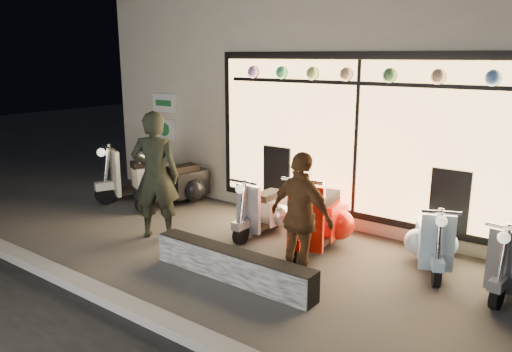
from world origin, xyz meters
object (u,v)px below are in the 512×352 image
(scooter_silver, at_px, (267,210))
(man, at_px, (155,175))
(woman, at_px, (301,217))
(graffiti_barrier, at_px, (233,265))
(scooter_red, at_px, (321,217))

(scooter_silver, distance_m, man, 1.86)
(scooter_silver, relative_size, woman, 0.79)
(graffiti_barrier, relative_size, scooter_silver, 1.84)
(graffiti_barrier, height_order, scooter_silver, scooter_silver)
(graffiti_barrier, relative_size, woman, 1.44)
(scooter_silver, bearing_deg, woman, -41.11)
(scooter_silver, relative_size, man, 0.65)
(graffiti_barrier, bearing_deg, man, 165.74)
(scooter_silver, height_order, scooter_red, scooter_red)
(scooter_red, distance_m, man, 2.63)
(scooter_silver, bearing_deg, scooter_red, -4.45)
(scooter_red, relative_size, woman, 0.99)
(graffiti_barrier, relative_size, man, 1.20)
(scooter_silver, xyz_separation_m, scooter_red, (1.05, -0.06, 0.09))
(scooter_silver, relative_size, scooter_red, 0.79)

